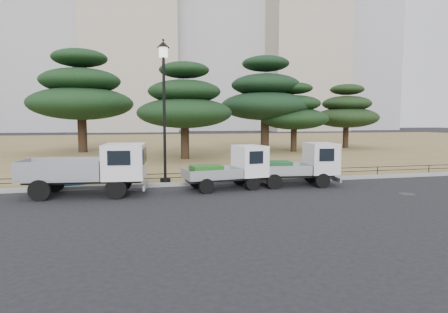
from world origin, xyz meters
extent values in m
plane|color=black|center=(0.00, 0.00, 0.00)|extent=(220.00, 220.00, 0.00)
cube|color=olive|center=(0.00, 30.60, 0.07)|extent=(120.00, 56.00, 0.15)
cube|color=gray|center=(0.00, 2.60, 0.08)|extent=(120.00, 0.25, 0.16)
cylinder|color=black|center=(-4.38, 0.39, 0.38)|extent=(0.77, 0.23, 0.76)
cylinder|color=black|center=(-4.21, 2.02, 0.38)|extent=(0.77, 0.23, 0.76)
cylinder|color=black|center=(-6.98, 0.66, 0.38)|extent=(0.77, 0.23, 0.76)
cylinder|color=black|center=(-6.81, 2.29, 0.38)|extent=(0.77, 0.23, 0.76)
cube|color=#2D2D30|center=(-5.56, 1.34, 0.58)|extent=(4.31, 1.33, 0.13)
cube|color=gray|center=(-6.32, 1.42, 1.02)|extent=(3.09, 1.95, 0.74)
cube|color=silver|center=(-4.07, 1.18, 1.30)|extent=(1.65, 1.95, 1.30)
cylinder|color=black|center=(0.95, 0.93, 0.30)|extent=(0.61, 0.24, 0.59)
cylinder|color=black|center=(0.76, 2.22, 0.30)|extent=(0.61, 0.24, 0.59)
cylinder|color=black|center=(-1.02, 0.64, 0.30)|extent=(0.61, 0.24, 0.59)
cylinder|color=black|center=(-1.21, 1.93, 0.30)|extent=(0.61, 0.24, 0.59)
cube|color=#2D2D30|center=(-0.10, 1.43, 0.44)|extent=(3.27, 1.19, 0.14)
cube|color=#A0A2A7|center=(-0.67, 1.35, 0.70)|extent=(2.38, 1.66, 0.40)
cube|color=white|center=(1.02, 1.60, 1.14)|extent=(1.31, 1.61, 1.28)
cube|color=#23641C|center=(-0.89, 1.31, 0.80)|extent=(1.33, 1.05, 0.44)
cylinder|color=black|center=(3.98, 0.77, 0.31)|extent=(0.64, 0.23, 0.62)
cylinder|color=black|center=(4.12, 2.14, 0.31)|extent=(0.64, 0.23, 0.62)
cylinder|color=black|center=(1.90, 0.98, 0.31)|extent=(0.64, 0.23, 0.62)
cylinder|color=black|center=(2.04, 2.36, 0.31)|extent=(0.64, 0.23, 0.62)
cube|color=#2D2D30|center=(3.04, 1.56, 0.46)|extent=(3.42, 1.11, 0.15)
cube|color=#989B9F|center=(2.43, 1.62, 0.74)|extent=(2.45, 1.65, 0.42)
cube|color=silver|center=(4.22, 1.44, 1.19)|extent=(1.32, 1.65, 1.32)
cube|color=#185727|center=(2.20, 1.65, 0.84)|extent=(1.36, 1.05, 0.46)
cylinder|color=black|center=(-2.43, 2.90, 0.23)|extent=(0.45, 0.45, 0.17)
cylinder|color=black|center=(-2.43, 2.90, 2.90)|extent=(0.12, 0.12, 5.17)
cylinder|color=white|center=(-2.43, 2.90, 5.69)|extent=(0.41, 0.41, 0.41)
cone|color=black|center=(-2.43, 2.90, 6.03)|extent=(0.54, 0.54, 0.26)
cylinder|color=black|center=(0.00, 2.75, 0.35)|extent=(38.00, 0.03, 0.03)
cylinder|color=black|center=(0.00, 2.75, 0.53)|extent=(38.00, 0.03, 0.03)
cylinder|color=black|center=(0.00, 2.75, 0.35)|extent=(0.04, 0.04, 0.40)
cube|color=#1556A7|center=(-6.55, 3.40, 0.49)|extent=(1.68, 1.40, 0.69)
cube|color=#1556A7|center=(-6.26, 3.25, 0.98)|extent=(0.81, 0.73, 0.29)
cylinder|color=#2D2D30|center=(6.50, -1.20, 0.01)|extent=(0.60, 0.60, 0.01)
cylinder|color=black|center=(-8.07, 19.86, 1.81)|extent=(0.75, 0.75, 3.31)
ellipsoid|color=black|center=(-8.07, 19.86, 4.21)|extent=(8.50, 8.50, 2.72)
ellipsoid|color=black|center=(-8.07, 19.86, 6.07)|extent=(6.49, 6.49, 2.08)
ellipsoid|color=black|center=(-8.07, 19.86, 7.93)|extent=(4.48, 4.48, 1.43)
cylinder|color=black|center=(-0.35, 12.53, 1.45)|extent=(0.58, 0.58, 2.60)
ellipsoid|color=black|center=(-0.35, 12.53, 3.33)|extent=(6.55, 6.55, 2.09)
ellipsoid|color=black|center=(-0.35, 12.53, 4.79)|extent=(5.00, 5.00, 1.60)
ellipsoid|color=black|center=(-0.35, 12.53, 6.25)|extent=(3.45, 3.45, 1.10)
cylinder|color=black|center=(7.19, 17.32, 1.74)|extent=(0.72, 0.72, 3.18)
ellipsoid|color=black|center=(7.19, 17.32, 4.04)|extent=(7.65, 7.65, 2.45)
ellipsoid|color=black|center=(7.19, 17.32, 5.83)|extent=(5.84, 5.84, 1.87)
ellipsoid|color=black|center=(7.19, 17.32, 7.62)|extent=(4.03, 4.03, 1.29)
cylinder|color=black|center=(9.53, 16.52, 1.30)|extent=(0.52, 0.52, 2.29)
ellipsoid|color=black|center=(9.53, 16.52, 2.96)|extent=(5.81, 5.81, 1.86)
ellipsoid|color=black|center=(9.53, 16.52, 4.24)|extent=(4.44, 4.44, 1.42)
ellipsoid|color=black|center=(9.53, 16.52, 5.53)|extent=(3.07, 3.07, 0.98)
cylinder|color=black|center=(16.17, 19.30, 1.34)|extent=(0.54, 0.54, 2.39)
ellipsoid|color=black|center=(16.17, 19.30, 3.08)|extent=(6.10, 6.10, 1.95)
ellipsoid|color=black|center=(16.17, 19.30, 4.42)|extent=(4.66, 4.66, 1.49)
ellipsoid|color=black|center=(16.17, 19.30, 5.77)|extent=(3.22, 3.22, 1.03)
cube|color=#AAA08C|center=(-5.00, 85.00, 27.50)|extent=(22.00, 20.00, 55.00)
cube|color=#AAA08C|center=(40.00, 82.00, 24.00)|extent=(20.00, 18.00, 48.00)
cube|color=#A0A0A5|center=(58.00, 90.00, 35.00)|extent=(24.00, 20.00, 70.00)
cylinder|color=#D83F33|center=(72.00, 85.00, 30.00)|extent=(1.80, 1.80, 60.00)
camera|label=1|loc=(-3.58, -13.44, 2.85)|focal=30.00mm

